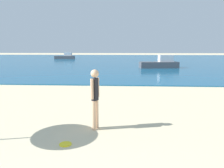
% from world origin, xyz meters
% --- Properties ---
extents(water, '(160.00, 60.00, 0.06)m').
position_xyz_m(water, '(0.00, 42.34, 0.03)').
color(water, '#14567F').
rests_on(water, ground).
extents(person_standing, '(0.22, 0.37, 1.70)m').
position_xyz_m(person_standing, '(-0.48, 5.17, 0.96)').
color(person_standing, '#DDAD84').
rests_on(person_standing, ground).
extents(frisbee, '(0.29, 0.29, 0.03)m').
position_xyz_m(frisbee, '(-1.05, 4.10, 0.01)').
color(frisbee, yellow).
rests_on(frisbee, ground).
extents(boat_near, '(4.43, 1.96, 1.45)m').
position_xyz_m(boat_near, '(4.25, 24.29, 0.56)').
color(boat_near, '#4C4C51').
rests_on(boat_near, water).
extents(boat_far, '(4.06, 1.50, 1.36)m').
position_xyz_m(boat_far, '(-11.97, 43.92, 0.53)').
color(boat_far, '#4C4C51').
rests_on(boat_far, water).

